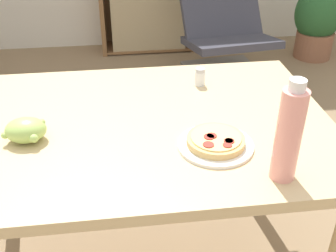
# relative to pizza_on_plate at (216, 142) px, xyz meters

# --- Properties ---
(dining_table) EXTENTS (1.25, 0.83, 0.72)m
(dining_table) POSITION_rel_pizza_on_plate_xyz_m (-0.22, 0.16, -0.11)
(dining_table) COLOR #D1B27F
(dining_table) RESTS_ON ground_plane
(pizza_on_plate) EXTENTS (0.22, 0.22, 0.04)m
(pizza_on_plate) POSITION_rel_pizza_on_plate_xyz_m (0.00, 0.00, 0.00)
(pizza_on_plate) COLOR white
(pizza_on_plate) RESTS_ON dining_table
(grape_bunch) EXTENTS (0.13, 0.10, 0.07)m
(grape_bunch) POSITION_rel_pizza_on_plate_xyz_m (-0.54, 0.10, 0.02)
(grape_bunch) COLOR #A8CC66
(grape_bunch) RESTS_ON dining_table
(drink_bottle) EXTENTS (0.07, 0.07, 0.28)m
(drink_bottle) POSITION_rel_pizza_on_plate_xyz_m (0.14, -0.15, 0.12)
(drink_bottle) COLOR pink
(drink_bottle) RESTS_ON dining_table
(salt_shaker) EXTENTS (0.04, 0.04, 0.07)m
(salt_shaker) POSITION_rel_pizza_on_plate_xyz_m (0.03, 0.40, 0.02)
(salt_shaker) COLOR white
(salt_shaker) RESTS_ON dining_table
(lounge_chair_far) EXTENTS (0.66, 0.83, 0.88)m
(lounge_chair_far) POSITION_rel_pizza_on_plate_xyz_m (0.52, 1.88, -0.45)
(lounge_chair_far) COLOR slate
(lounge_chair_far) RESTS_ON ground_plane
(potted_plant_floor) EXTENTS (0.40, 0.34, 0.61)m
(potted_plant_floor) POSITION_rel_pizza_on_plate_xyz_m (1.40, 2.26, -0.42)
(potted_plant_floor) COLOR #8E5B42
(potted_plant_floor) RESTS_ON ground_plane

